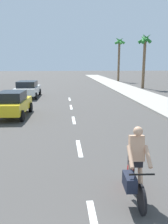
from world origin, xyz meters
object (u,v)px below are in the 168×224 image
at_px(parked_car_yellow, 13,103).
at_px(cyclist, 135,168).
at_px(palm_tree_far, 145,47).
at_px(parked_car_white, 28,89).
at_px(palm_tree_distant, 119,49).

bearing_deg(parked_car_yellow, cyclist, -60.51).
xyz_separation_m(parked_car_yellow, palm_tree_far, (13.51, 15.12, 4.40)).
bearing_deg(cyclist, parked_car_white, -70.41).
distance_m(parked_car_yellow, parked_car_white, 8.30).
xyz_separation_m(parked_car_white, palm_tree_distant, (13.43, 18.67, 4.91)).
xyz_separation_m(parked_car_white, palm_tree_far, (13.82, 6.82, 4.39)).
distance_m(cyclist, parked_car_white, 18.28).
bearing_deg(parked_car_white, palm_tree_distant, 55.58).
height_order(parked_car_yellow, palm_tree_far, palm_tree_far).
distance_m(palm_tree_far, palm_tree_distant, 11.87).
height_order(cyclist, parked_car_yellow, cyclist).
height_order(palm_tree_far, palm_tree_distant, palm_tree_distant).
relative_size(cyclist, palm_tree_far, 0.26).
height_order(cyclist, parked_car_white, cyclist).
height_order(cyclist, palm_tree_far, palm_tree_far).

